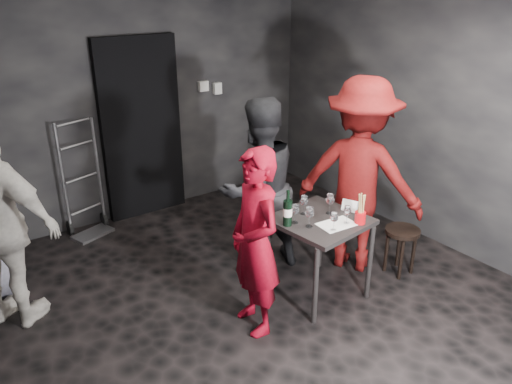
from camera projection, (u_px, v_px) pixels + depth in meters
floor at (266, 308)px, 4.38m from camera, size 4.50×5.00×0.02m
wall_back at (137, 103)px, 5.72m from camera, size 4.50×0.04×2.70m
wall_right at (445, 119)px, 5.05m from camera, size 0.04×5.00×2.70m
doorway at (141, 129)px, 5.79m from camera, size 0.95×0.10×2.10m
wallbox_upper at (203, 86)px, 6.10m from camera, size 0.12×0.06×0.12m
wallbox_lower at (217, 88)px, 6.22m from camera, size 0.10×0.06×0.14m
hand_truck at (88, 214)px, 5.60m from camera, size 0.43×0.36×1.30m
tasting_table at (320, 229)px, 4.35m from camera, size 0.72×0.72×0.75m
stool at (402, 239)px, 4.77m from camera, size 0.33×0.33×0.47m
server_red at (255, 240)px, 3.86m from camera, size 0.45×0.62×1.59m
woman_black at (259, 176)px, 4.62m from camera, size 0.97×0.55×1.96m
man_maroon at (362, 152)px, 4.61m from camera, size 1.36×1.68×2.36m
tasting_mat at (337, 224)px, 4.21m from camera, size 0.33×0.23×0.00m
wine_glass_a at (310, 216)px, 4.13m from camera, size 0.08×0.08×0.20m
wine_glass_b at (295, 213)px, 4.20m from camera, size 0.08×0.08×0.18m
wine_glass_c at (304, 204)px, 4.36m from camera, size 0.09×0.09×0.19m
wine_glass_d at (334, 221)px, 4.08m from camera, size 0.09×0.09×0.18m
wine_glass_e at (347, 214)px, 4.20m from camera, size 0.09×0.09×0.18m
wine_glass_f at (330, 203)px, 4.37m from camera, size 0.09×0.09×0.20m
wine_bottle at (288, 212)px, 4.15m from camera, size 0.08×0.08×0.31m
breadstick_cup at (361, 209)px, 4.18m from camera, size 0.09×0.09×0.29m
reserved_card at (349, 206)px, 4.43m from camera, size 0.13×0.16×0.11m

